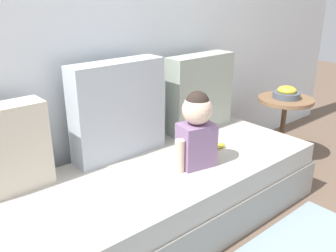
# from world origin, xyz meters

# --- Properties ---
(ground_plane) EXTENTS (12.00, 12.00, 0.00)m
(ground_plane) POSITION_xyz_m (0.00, 0.00, 0.00)
(ground_plane) COLOR brown
(back_wall) EXTENTS (5.45, 0.10, 2.50)m
(back_wall) POSITION_xyz_m (0.00, 0.54, 1.25)
(back_wall) COLOR silver
(back_wall) RESTS_ON ground
(couch) EXTENTS (2.25, 0.83, 0.39)m
(couch) POSITION_xyz_m (0.00, 0.00, 0.19)
(couch) COLOR #9C978F
(couch) RESTS_ON ground
(throw_pillow_left) EXTENTS (0.47, 0.16, 0.46)m
(throw_pillow_left) POSITION_xyz_m (-0.70, 0.31, 0.62)
(throw_pillow_left) COLOR beige
(throw_pillow_left) RESTS_ON couch
(throw_pillow_center) EXTENTS (0.60, 0.16, 0.59)m
(throw_pillow_center) POSITION_xyz_m (0.00, 0.31, 0.69)
(throw_pillow_center) COLOR #B2BCC6
(throw_pillow_center) RESTS_ON couch
(throw_pillow_right) EXTENTS (0.53, 0.16, 0.55)m
(throw_pillow_right) POSITION_xyz_m (0.70, 0.31, 0.67)
(throw_pillow_right) COLOR #99A393
(throw_pillow_right) RESTS_ON couch
(toddler) EXTENTS (0.31, 0.19, 0.45)m
(toddler) POSITION_xyz_m (0.26, -0.10, 0.63)
(toddler) COLOR gray
(toddler) RESTS_ON couch
(banana) EXTENTS (0.17, 0.10, 0.04)m
(banana) POSITION_xyz_m (0.50, -0.02, 0.41)
(banana) COLOR yellow
(banana) RESTS_ON couch
(side_table) EXTENTS (0.44, 0.44, 0.55)m
(side_table) POSITION_xyz_m (1.43, 0.05, 0.43)
(side_table) COLOR brown
(side_table) RESTS_ON ground
(fruit_bowl) EXTENTS (0.22, 0.22, 0.10)m
(fruit_bowl) POSITION_xyz_m (1.43, 0.05, 0.59)
(fruit_bowl) COLOR #4C5666
(fruit_bowl) RESTS_ON side_table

